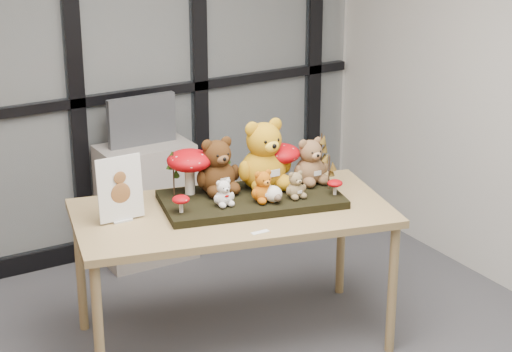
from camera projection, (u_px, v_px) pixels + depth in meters
room_shell at (186, 108)px, 3.26m from camera, size 5.00×5.00×5.00m
display_table at (232, 221)px, 4.83m from camera, size 1.77×1.17×0.76m
diorama_tray at (251, 199)px, 4.88m from camera, size 1.02×0.67×0.04m
bear_pooh_yellow at (263, 151)px, 4.93m from camera, size 0.38×0.35×0.42m
bear_brown_medium at (217, 163)px, 4.88m from camera, size 0.30×0.28×0.33m
bear_tan_back at (310, 158)px, 5.02m from camera, size 0.25×0.24×0.28m
bear_small_yellow at (263, 184)px, 4.78m from camera, size 0.17×0.16×0.19m
bear_white_bow at (223, 191)px, 4.73m from camera, size 0.14×0.13×0.15m
bear_beige_small at (296, 183)px, 4.83m from camera, size 0.14×0.14×0.16m
plush_cream_hedgehog at (273, 193)px, 4.78m from camera, size 0.09×0.08×0.10m
mushroom_back_left at (190, 170)px, 4.86m from camera, size 0.24×0.24×0.27m
mushroom_back_right at (280, 162)px, 5.01m from camera, size 0.22×0.22×0.25m
mushroom_front_left at (181, 203)px, 4.65m from camera, size 0.09×0.09×0.10m
mushroom_front_right at (335, 186)px, 4.88m from camera, size 0.08×0.08×0.09m
sprig_green_far_left at (174, 174)px, 4.84m from camera, size 0.05×0.05×0.24m
sprig_green_mid_left at (189, 171)px, 4.92m from camera, size 0.05×0.05×0.22m
sprig_dry_far_right at (321, 157)px, 5.04m from camera, size 0.05×0.05×0.28m
sprig_dry_mid_right at (329, 172)px, 4.94m from camera, size 0.05×0.05×0.19m
sprig_green_centre at (226, 166)px, 4.98m from camera, size 0.05×0.05×0.23m
sign_holder at (120, 191)px, 4.61m from camera, size 0.24×0.06×0.34m
label_card at (260, 232)px, 4.52m from camera, size 0.09×0.03×0.00m
cabinet at (147, 203)px, 5.92m from camera, size 0.58×0.34×0.77m
monitor at (142, 121)px, 5.75m from camera, size 0.44×0.05×0.31m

